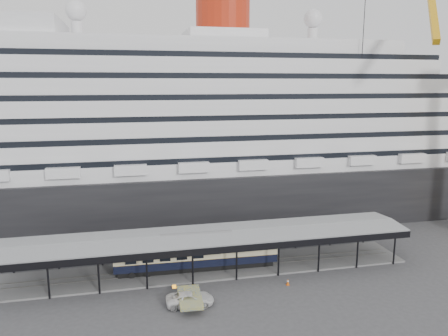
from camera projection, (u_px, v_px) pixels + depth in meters
The scene contains 8 objects.
ground at pixel (216, 285), 55.75m from camera, with size 200.00×200.00×0.00m, color #39393C.
cruise_ship at pixel (182, 121), 82.89m from camera, with size 130.00×30.00×43.90m.
platform_canopy at pixel (209, 253), 60.09m from camera, with size 56.00×9.18×5.30m.
port_truck at pixel (190, 299), 50.57m from camera, with size 2.56×5.54×1.54m, color silver.
pullman_carriage at pixel (197, 252), 59.67m from camera, with size 22.25×3.55×21.77m.
traffic_cone_left at pixel (194, 290), 53.41m from camera, with size 0.56×0.56×0.85m.
traffic_cone_mid at pixel (199, 290), 53.66m from camera, with size 0.46×0.46×0.68m.
traffic_cone_right at pixel (288, 282), 55.72m from camera, with size 0.44×0.44×0.85m.
Camera 1 is at (-10.49, -50.80, 25.36)m, focal length 35.00 mm.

